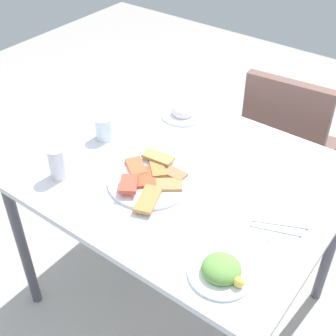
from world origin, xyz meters
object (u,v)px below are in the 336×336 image
Objects in this scene: pide_platter at (150,179)px; paper_napkin at (278,227)px; spoon at (281,223)px; dining_table at (179,186)px; drinking_glass at (104,128)px; soda_can at (58,163)px; salad_plate_greens at (222,270)px; salad_plate_rice at (183,112)px; fork at (276,229)px; dining_chair at (286,144)px.

paper_napkin is (0.47, 0.07, -0.01)m from pide_platter.
spoon is at bearing 10.47° from pide_platter.
dining_table is 12.38× the size of drinking_glass.
spoon is (0.76, 0.26, -0.06)m from soda_can.
pide_platter is 1.66× the size of salad_plate_greens.
salad_plate_rice is (-0.59, 0.64, 0.00)m from salad_plate_greens.
drinking_glass is 0.80m from spoon.
pide_platter is at bearing -171.66° from paper_napkin.
fork is (0.05, 0.25, -0.01)m from salad_plate_greens.
salad_plate_rice is at bearing 128.67° from fork.
spoon is at bearing 81.08° from salad_plate_greens.
dining_chair is 4.71× the size of salad_plate_greens.
salad_plate_rice is at bearing 65.03° from drinking_glass.
spoon is (0.05, 0.29, -0.01)m from salad_plate_greens.
soda_can is (-0.45, -1.05, 0.32)m from dining_chair.
fork is at bearing -4.04° from drinking_glass.
pide_platter is at bearing -109.17° from dining_table.
dining_chair is at bearing 53.16° from salad_plate_rice.
salad_plate_rice reaches higher than spoon.
dining_chair is (0.12, 0.76, -0.18)m from dining_table.
dining_table is at bearing 2.23° from drinking_glass.
soda_can is at bearing -82.45° from drinking_glass.
soda_can reaches higher than fork.
soda_can is at bearing -138.19° from dining_table.
soda_can is at bearing -100.89° from salad_plate_rice.
drinking_glass is at bearing -177.77° from dining_table.
dining_chair is 0.89m from spoon.
salad_plate_greens reaches higher than dining_table.
salad_plate_greens is (0.27, -1.08, 0.28)m from dining_chair.
pide_platter is (-0.16, -0.88, 0.27)m from dining_chair.
dining_table is at bearing 70.83° from pide_platter.
spoon reaches higher than dining_table.
salad_plate_greens is 0.29m from spoon.
soda_can reaches higher than salad_plate_rice.
salad_plate_greens is at bearing -99.50° from paper_napkin.
pide_platter is 2.63× the size of soda_can.
salad_plate_greens is at bearing -40.25° from dining_table.
dining_chair is 0.93m from pide_platter.
salad_plate_greens is at bearing -25.52° from pide_platter.
fork is (0.00, -0.02, 0.00)m from paper_napkin.
dining_chair reaches higher than spoon.
paper_napkin is (0.43, -0.05, 0.08)m from dining_table.
dining_table is at bearing 139.75° from salad_plate_greens.
paper_napkin is at bearing -2.74° from drinking_glass.
spoon is (0.00, 0.02, 0.00)m from paper_napkin.
dining_table is at bearing 173.05° from paper_napkin.
salad_plate_greens is at bearing -47.23° from salad_plate_rice.
dining_table is 0.51m from salad_plate_greens.
drinking_glass reaches higher than salad_plate_greens.
paper_napkin reaches higher than dining_table.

